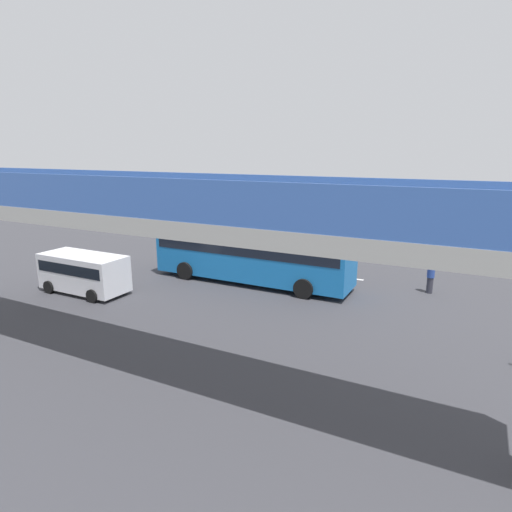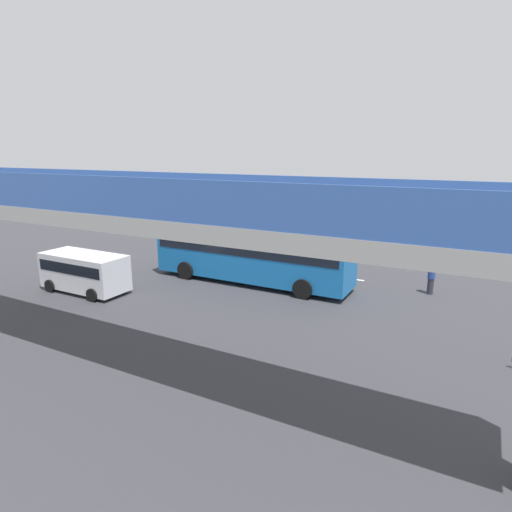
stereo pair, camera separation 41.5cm
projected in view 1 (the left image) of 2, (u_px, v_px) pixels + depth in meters
ground at (269, 279)px, 25.15m from camera, size 80.00×80.00×0.00m
city_bus at (251, 250)px, 24.18m from camera, size 11.54×2.85×3.15m
parked_van at (84, 271)px, 22.56m from camera, size 4.80×2.17×2.05m
pedestrian at (431, 277)px, 22.53m from camera, size 0.38×0.38×1.79m
lane_dash_leftmost at (347, 278)px, 25.41m from camera, size 2.00×0.20×0.01m
lane_dash_left at (285, 270)px, 27.18m from camera, size 2.00×0.20×0.01m
lane_dash_centre at (230, 262)px, 28.95m from camera, size 2.00×0.20×0.01m
pedestrian_overpass at (115, 228)px, 13.89m from camera, size 26.95×2.60×6.65m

